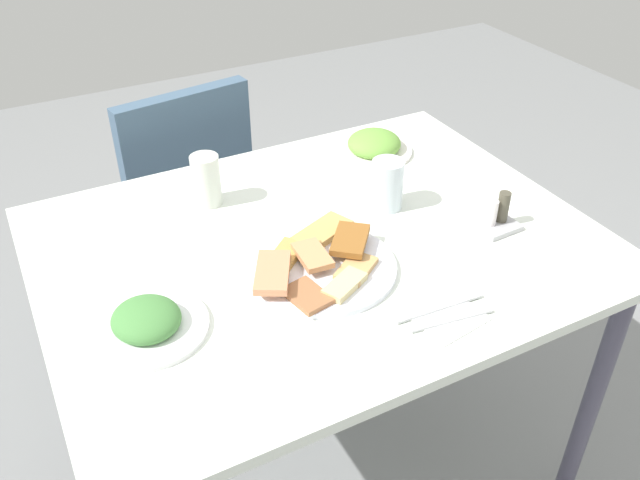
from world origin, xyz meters
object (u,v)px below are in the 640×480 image
Objects in this scene: drinking_glass at (387,185)px; soda_can at (206,180)px; dining_chair at (180,199)px; salad_plate_greens at (374,145)px; spoon at (439,307)px; fork at (451,319)px; salad_plate_rice at (147,322)px; paper_napkin at (445,314)px; dining_table at (319,271)px; condiment_caddy at (496,217)px; pide_platter at (319,264)px.

soda_can is at bearing 150.12° from drinking_glass.
soda_can reaches higher than dining_chair.
drinking_glass reaches higher than salad_plate_greens.
spoon is at bearing -110.32° from salad_plate_greens.
salad_plate_rice is at bearing 162.51° from fork.
paper_napkin is at bearing -66.38° from soda_can.
spoon reaches higher than dining_table.
fork is 0.35m from condiment_caddy.
spoon is at bearing -148.01° from condiment_caddy.
dining_chair is at bearing 103.51° from spoon.
fork is 0.04m from spoon.
salad_plate_greens is 2.15× the size of condiment_caddy.
pide_platter reaches higher than fork.
condiment_caddy is at bearing -5.90° from pide_platter.
paper_napkin is 0.34m from condiment_caddy.
fork is at bearing -109.25° from salad_plate_greens.
salad_plate_greens is 1.08× the size of spoon.
drinking_glass is (0.36, -0.21, -0.00)m from soda_can.
drinking_glass is 0.96× the size of paper_napkin.
drinking_glass is at bearing -67.35° from dining_chair.
dining_chair is at bearing 112.65° from drinking_glass.
fork is (0.19, -1.11, 0.29)m from dining_chair.
fork reaches higher than paper_napkin.
spoon is at bearing -65.71° from soda_can.
soda_can reaches higher than condiment_caddy.
spoon is at bearing 97.76° from fork.
condiment_caddy is (0.17, -0.18, -0.03)m from drinking_glass.
dining_table is 9.54× the size of paper_napkin.
drinking_glass reaches higher than condiment_caddy.
salad_plate_greens is at bearing 28.86° from salad_plate_rice.
condiment_caddy is (0.42, -0.04, 0.01)m from pide_platter.
salad_plate_rice is 0.78m from condiment_caddy.
salad_plate_rice reaches higher than fork.
paper_napkin reaches higher than dining_table.
salad_plate_greens is 1.20× the size of fork.
pide_platter is 0.42m from condiment_caddy.
condiment_caddy is (0.05, -0.43, 0.00)m from salad_plate_greens.
salad_plate_greens is (0.32, 0.29, 0.10)m from dining_table.
dining_table is 12.50× the size of condiment_caddy.
dining_table is 0.33m from spoon.
drinking_glass is 0.39m from paper_napkin.
pide_platter is 0.36m from salad_plate_rice.
salad_plate_rice is 0.55m from paper_napkin.
dining_chair is 4.39× the size of salad_plate_greens.
salad_plate_greens is 0.83m from salad_plate_rice.
spoon is (0.00, 0.04, 0.00)m from fork.
salad_plate_greens reaches higher than salad_plate_rice.
fork is at bearing -86.73° from spoon.
spoon is at bearing -56.59° from pide_platter.
salad_plate_rice is 1.81× the size of paper_napkin.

